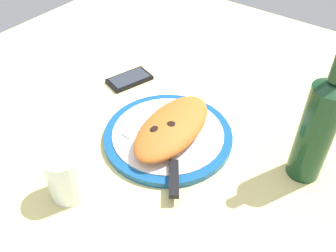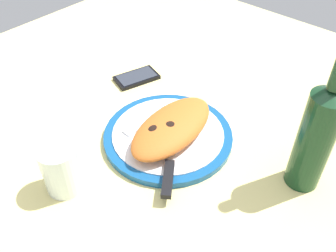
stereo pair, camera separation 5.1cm
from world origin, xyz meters
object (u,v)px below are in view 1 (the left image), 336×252
object	(u,v)px
plate	(168,136)
smartphone	(129,79)
wine_bottle	(317,128)
calzone	(173,126)
knife	(174,168)
water_glass	(66,178)
fork	(144,123)

from	to	relation	value
plate	smartphone	xyz separation A→B (cm)	(-12.04, -22.35, -0.33)
plate	wine_bottle	bearing A→B (deg)	107.26
calzone	knife	distance (cm)	10.96
calzone	water_glass	bearing A→B (deg)	-16.87
plate	fork	size ratio (longest dim) A/B	1.96
plate	calzone	bearing A→B (deg)	102.57
knife	wine_bottle	bearing A→B (deg)	129.48
knife	water_glass	world-z (taller)	water_glass
knife	water_glass	distance (cm)	21.24
water_glass	wine_bottle	size ratio (longest dim) A/B	0.34
calzone	water_glass	world-z (taller)	water_glass
plate	wine_bottle	distance (cm)	32.08
water_glass	wine_bottle	xyz separation A→B (cm)	(-33.09, 34.86, 7.79)
plate	knife	xyz separation A→B (cm)	(8.32, 7.73, 1.45)
plate	smartphone	distance (cm)	25.39
water_glass	plate	bearing A→B (deg)	165.57
plate	water_glass	world-z (taller)	water_glass
knife	smartphone	xyz separation A→B (cm)	(-20.37, -30.08, -1.78)
plate	calzone	size ratio (longest dim) A/B	1.17
calzone	smartphone	world-z (taller)	calzone
calzone	wine_bottle	distance (cm)	29.87
knife	wine_bottle	distance (cm)	28.85
calzone	fork	bearing A→B (deg)	-80.46
calzone	wine_bottle	world-z (taller)	wine_bottle
fork	water_glass	xyz separation A→B (cm)	(23.19, 0.13, 2.45)
fork	wine_bottle	world-z (taller)	wine_bottle
wine_bottle	water_glass	bearing A→B (deg)	-46.49
water_glass	fork	bearing A→B (deg)	-179.69
smartphone	wine_bottle	size ratio (longest dim) A/B	0.43
knife	water_glass	bearing A→B (deg)	-41.32
calzone	water_glass	distance (cm)	25.56
smartphone	water_glass	xyz separation A→B (cm)	(36.24, 16.13, 3.93)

